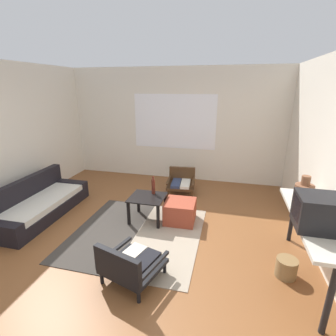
{
  "coord_description": "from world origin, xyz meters",
  "views": [
    {
      "loc": [
        1.34,
        -2.99,
        2.26
      ],
      "look_at": [
        0.34,
        1.0,
        0.91
      ],
      "focal_mm": 26.84,
      "sensor_mm": 36.0,
      "label": 1
    }
  ],
  "objects_px": {
    "console_shelf": "(311,224)",
    "crt_television": "(322,213)",
    "clay_vase": "(304,191)",
    "armchair_striped_foreground": "(129,264)",
    "armchair_by_window": "(181,181)",
    "ottoman_orange": "(180,212)",
    "couch": "(38,205)",
    "glass_bottle": "(153,186)",
    "wicker_basket": "(286,268)",
    "coffee_table": "(147,201)"
  },
  "relations": [
    {
      "from": "console_shelf",
      "to": "crt_television",
      "type": "xyz_separation_m",
      "value": [
        -0.0,
        -0.25,
        0.27
      ]
    },
    {
      "from": "clay_vase",
      "to": "armchair_striped_foreground",
      "type": "bearing_deg",
      "value": -151.91
    },
    {
      "from": "crt_television",
      "to": "clay_vase",
      "type": "xyz_separation_m",
      "value": [
        0.0,
        0.72,
        -0.06
      ]
    },
    {
      "from": "armchair_by_window",
      "to": "ottoman_orange",
      "type": "xyz_separation_m",
      "value": [
        0.23,
        -1.28,
        -0.06
      ]
    },
    {
      "from": "couch",
      "to": "console_shelf",
      "type": "xyz_separation_m",
      "value": [
        4.29,
        -0.54,
        0.53
      ]
    },
    {
      "from": "glass_bottle",
      "to": "crt_television",
      "type": "bearing_deg",
      "value": -29.35
    },
    {
      "from": "armchair_by_window",
      "to": "ottoman_orange",
      "type": "relative_size",
      "value": 1.25
    },
    {
      "from": "armchair_striped_foreground",
      "to": "wicker_basket",
      "type": "relative_size",
      "value": 3.09
    },
    {
      "from": "coffee_table",
      "to": "clay_vase",
      "type": "xyz_separation_m",
      "value": [
        2.3,
        -0.38,
        0.59
      ]
    },
    {
      "from": "console_shelf",
      "to": "couch",
      "type": "bearing_deg",
      "value": 172.84
    },
    {
      "from": "armchair_striped_foreground",
      "to": "glass_bottle",
      "type": "xyz_separation_m",
      "value": [
        -0.2,
        1.62,
        0.33
      ]
    },
    {
      "from": "console_shelf",
      "to": "crt_television",
      "type": "distance_m",
      "value": 0.36
    },
    {
      "from": "glass_bottle",
      "to": "wicker_basket",
      "type": "relative_size",
      "value": 1.25
    },
    {
      "from": "crt_television",
      "to": "armchair_by_window",
      "type": "bearing_deg",
      "value": 128.57
    },
    {
      "from": "coffee_table",
      "to": "crt_television",
      "type": "relative_size",
      "value": 1.15
    },
    {
      "from": "coffee_table",
      "to": "armchair_by_window",
      "type": "height_order",
      "value": "armchair_by_window"
    },
    {
      "from": "couch",
      "to": "wicker_basket",
      "type": "relative_size",
      "value": 7.71
    },
    {
      "from": "armchair_by_window",
      "to": "clay_vase",
      "type": "bearing_deg",
      "value": -41.56
    },
    {
      "from": "ottoman_orange",
      "to": "clay_vase",
      "type": "height_order",
      "value": "clay_vase"
    },
    {
      "from": "glass_bottle",
      "to": "clay_vase",
      "type": "bearing_deg",
      "value": -13.49
    },
    {
      "from": "armchair_striped_foreground",
      "to": "clay_vase",
      "type": "bearing_deg",
      "value": 28.09
    },
    {
      "from": "couch",
      "to": "crt_television",
      "type": "relative_size",
      "value": 3.78
    },
    {
      "from": "armchair_striped_foreground",
      "to": "clay_vase",
      "type": "height_order",
      "value": "clay_vase"
    },
    {
      "from": "coffee_table",
      "to": "clay_vase",
      "type": "distance_m",
      "value": 2.4
    },
    {
      "from": "console_shelf",
      "to": "armchair_by_window",
      "type": "bearing_deg",
      "value": 131.57
    },
    {
      "from": "couch",
      "to": "glass_bottle",
      "type": "xyz_separation_m",
      "value": [
        2.05,
        0.47,
        0.37
      ]
    },
    {
      "from": "console_shelf",
      "to": "armchair_striped_foreground",
      "type": "bearing_deg",
      "value": -163.26
    },
    {
      "from": "ottoman_orange",
      "to": "clay_vase",
      "type": "distance_m",
      "value": 1.95
    },
    {
      "from": "crt_television",
      "to": "glass_bottle",
      "type": "xyz_separation_m",
      "value": [
        -2.24,
        1.26,
        -0.43
      ]
    },
    {
      "from": "clay_vase",
      "to": "glass_bottle",
      "type": "xyz_separation_m",
      "value": [
        -2.24,
        0.54,
        -0.37
      ]
    },
    {
      "from": "ottoman_orange",
      "to": "console_shelf",
      "type": "distance_m",
      "value": 2.05
    },
    {
      "from": "coffee_table",
      "to": "crt_television",
      "type": "bearing_deg",
      "value": -25.49
    },
    {
      "from": "clay_vase",
      "to": "wicker_basket",
      "type": "distance_m",
      "value": 1.0
    },
    {
      "from": "clay_vase",
      "to": "wicker_basket",
      "type": "relative_size",
      "value": 1.32
    },
    {
      "from": "ottoman_orange",
      "to": "wicker_basket",
      "type": "bearing_deg",
      "value": -32.74
    },
    {
      "from": "coffee_table",
      "to": "wicker_basket",
      "type": "bearing_deg",
      "value": -23.22
    },
    {
      "from": "coffee_table",
      "to": "armchair_striped_foreground",
      "type": "relative_size",
      "value": 0.76
    },
    {
      "from": "glass_bottle",
      "to": "armchair_striped_foreground",
      "type": "bearing_deg",
      "value": -82.91
    },
    {
      "from": "glass_bottle",
      "to": "armchair_by_window",
      "type": "bearing_deg",
      "value": 77.48
    },
    {
      "from": "armchair_by_window",
      "to": "couch",
      "type": "bearing_deg",
      "value": -144.1
    },
    {
      "from": "coffee_table",
      "to": "console_shelf",
      "type": "height_order",
      "value": "console_shelf"
    },
    {
      "from": "wicker_basket",
      "to": "coffee_table",
      "type": "bearing_deg",
      "value": 156.78
    },
    {
      "from": "couch",
      "to": "glass_bottle",
      "type": "relative_size",
      "value": 6.17
    },
    {
      "from": "couch",
      "to": "clay_vase",
      "type": "height_order",
      "value": "clay_vase"
    },
    {
      "from": "coffee_table",
      "to": "glass_bottle",
      "type": "distance_m",
      "value": 0.28
    },
    {
      "from": "console_shelf",
      "to": "coffee_table",
      "type": "bearing_deg",
      "value": 159.72
    },
    {
      "from": "coffee_table",
      "to": "armchair_by_window",
      "type": "xyz_separation_m",
      "value": [
        0.33,
        1.37,
        -0.11
      ]
    },
    {
      "from": "armchair_by_window",
      "to": "clay_vase",
      "type": "relative_size",
      "value": 1.91
    },
    {
      "from": "couch",
      "to": "coffee_table",
      "type": "distance_m",
      "value": 2.02
    },
    {
      "from": "armchair_striped_foreground",
      "to": "clay_vase",
      "type": "distance_m",
      "value": 2.41
    }
  ]
}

